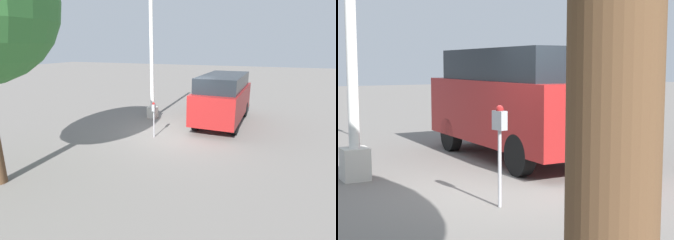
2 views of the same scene
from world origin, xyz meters
TOP-DOWN VIEW (x-y plane):
  - ground_plane at (0.00, 0.00)m, footprint 80.00×80.00m
  - parking_meter_near at (-0.78, 0.67)m, footprint 0.22×0.15m
  - parking_meter_far at (7.15, 0.66)m, footprint 0.22×0.15m
  - lamp_post at (1.88, 1.97)m, footprint 0.44×0.44m
  - parked_van at (2.22, -1.45)m, footprint 4.96×1.97m

SIDE VIEW (x-z plane):
  - ground_plane at x=0.00m, z-range 0.00..0.00m
  - parking_meter_near at x=-0.78m, z-range 0.33..1.74m
  - parking_meter_far at x=7.15m, z-range 0.34..1.76m
  - parked_van at x=2.22m, z-range 0.10..2.35m
  - lamp_post at x=1.88m, z-range -0.83..4.79m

